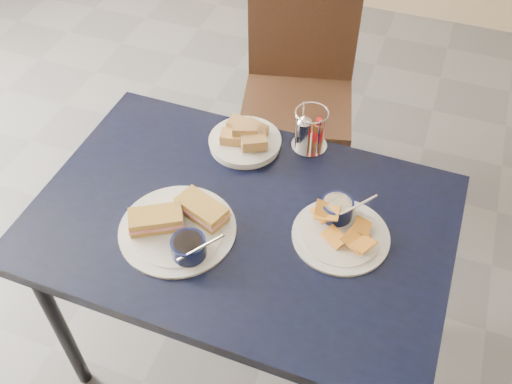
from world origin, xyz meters
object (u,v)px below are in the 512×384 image
(chair_far, at_px, (304,77))
(plantain_plate, at_px, (340,225))
(condiment_caddy, at_px, (309,132))
(dining_table, at_px, (241,233))
(bread_basket, at_px, (245,139))
(sandwich_plate, at_px, (180,226))

(chair_far, xyz_separation_m, plantain_plate, (0.35, -0.91, 0.23))
(plantain_plate, height_order, condiment_caddy, condiment_caddy)
(chair_far, relative_size, plantain_plate, 3.63)
(dining_table, xyz_separation_m, bread_basket, (-0.09, 0.27, 0.10))
(plantain_plate, relative_size, bread_basket, 1.19)
(dining_table, distance_m, sandwich_plate, 0.19)
(chair_far, height_order, condiment_caddy, chair_far)
(dining_table, height_order, chair_far, chair_far)
(sandwich_plate, height_order, plantain_plate, same)
(sandwich_plate, distance_m, condiment_caddy, 0.49)
(dining_table, distance_m, condiment_caddy, 0.37)
(chair_far, height_order, sandwich_plate, chair_far)
(condiment_caddy, bearing_deg, sandwich_plate, -116.83)
(chair_far, relative_size, sandwich_plate, 2.92)
(chair_far, xyz_separation_m, condiment_caddy, (0.18, -0.62, 0.27))
(dining_table, relative_size, plantain_plate, 4.43)
(chair_far, xyz_separation_m, sandwich_plate, (-0.04, -1.06, 0.23))
(bread_basket, bearing_deg, plantain_plate, -32.65)
(chair_far, xyz_separation_m, bread_basket, (0.00, -0.68, 0.24))
(dining_table, relative_size, sandwich_plate, 3.56)
(bread_basket, bearing_deg, chair_far, 90.06)
(dining_table, relative_size, bread_basket, 5.27)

